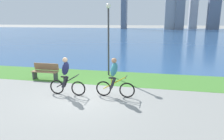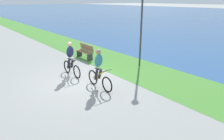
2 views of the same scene
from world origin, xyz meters
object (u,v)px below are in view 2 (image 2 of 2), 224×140
Objects in this scene: bench_near_path at (85,51)px; cyclist_lead at (99,69)px; lamppost_tall at (142,17)px; cyclist_trailing at (71,59)px.

cyclist_lead is at bearing -24.29° from bench_near_path.
lamppost_tall is at bearing 106.90° from cyclist_lead.
cyclist_lead is 4.22m from lamppost_tall.
cyclist_trailing is 3.17m from bench_near_path.
bench_near_path is 4.32m from lamppost_tall.
cyclist_lead is 2.14m from cyclist_trailing.
bench_near_path is (-2.26, 2.18, -0.39)m from cyclist_trailing.
bench_near_path is at bearing 155.71° from cyclist_lead.
cyclist_lead reaches higher than cyclist_trailing.
lamppost_tall is (-1.10, 3.61, 1.88)m from cyclist_lead.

